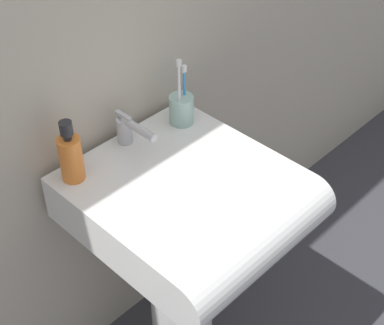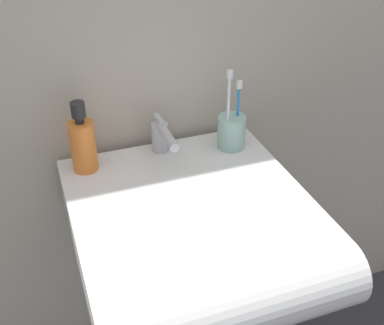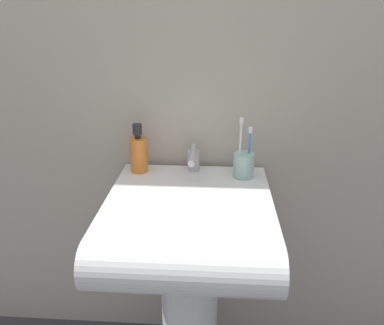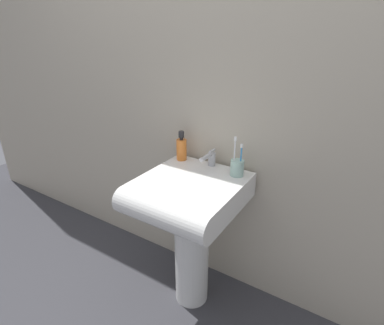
{
  "view_description": "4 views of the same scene",
  "coord_description": "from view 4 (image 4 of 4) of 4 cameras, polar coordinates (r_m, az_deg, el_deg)",
  "views": [
    {
      "loc": [
        -0.78,
        -0.81,
        1.76
      ],
      "look_at": [
        0.04,
        -0.01,
        0.82
      ],
      "focal_mm": 55.0,
      "sensor_mm": 36.0,
      "label": 1
    },
    {
      "loc": [
        -0.28,
        -0.78,
        1.41
      ],
      "look_at": [
        0.01,
        0.01,
        0.87
      ],
      "focal_mm": 45.0,
      "sensor_mm": 36.0,
      "label": 2
    },
    {
      "loc": [
        0.07,
        -1.0,
        1.32
      ],
      "look_at": [
        0.01,
        0.02,
        0.9
      ],
      "focal_mm": 35.0,
      "sensor_mm": 36.0,
      "label": 3
    },
    {
      "loc": [
        0.72,
        -1.14,
        1.47
      ],
      "look_at": [
        0.01,
        -0.02,
        0.89
      ],
      "focal_mm": 28.0,
      "sensor_mm": 36.0,
      "label": 4
    }
  ],
  "objects": [
    {
      "name": "ground_plane",
      "position": [
        1.99,
        -0.05,
        -23.99
      ],
      "size": [
        6.0,
        6.0,
        0.0
      ],
      "primitive_type": "plane",
      "color": "#38383D",
      "rests_on": "ground"
    },
    {
      "name": "sink_pedestal",
      "position": [
        1.76,
        -0.06,
        -16.75
      ],
      "size": [
        0.19,
        0.19,
        0.66
      ],
      "primitive_type": "cylinder",
      "color": "white",
      "rests_on": "ground"
    },
    {
      "name": "wall_back",
      "position": [
        1.62,
        5.59,
        13.84
      ],
      "size": [
        5.0,
        0.05,
        2.4
      ],
      "primitive_type": "cube",
      "color": "#B7AD99",
      "rests_on": "ground"
    },
    {
      "name": "soap_bottle",
      "position": [
        1.72,
        -2.01,
        2.7
      ],
      "size": [
        0.06,
        0.06,
        0.17
      ],
      "color": "orange",
      "rests_on": "sink_basin"
    },
    {
      "name": "faucet",
      "position": [
        1.64,
        3.46,
        0.86
      ],
      "size": [
        0.04,
        0.15,
        0.09
      ],
      "color": "#B7B7BC",
      "rests_on": "sink_basin"
    },
    {
      "name": "sink_basin",
      "position": [
        1.5,
        -1.14,
        -6.24
      ],
      "size": [
        0.5,
        0.56,
        0.13
      ],
      "color": "white",
      "rests_on": "sink_pedestal"
    },
    {
      "name": "toothbrush_cup",
      "position": [
        1.55,
        8.59,
        -0.92
      ],
      "size": [
        0.07,
        0.07,
        0.21
      ],
      "color": "#99BFB2",
      "rests_on": "sink_basin"
    }
  ]
}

